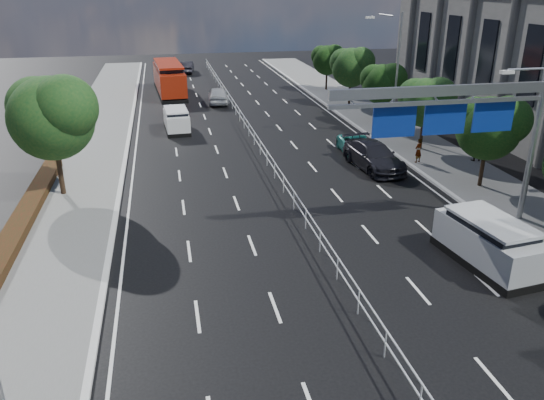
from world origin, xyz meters
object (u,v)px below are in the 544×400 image
object	(u,v)px
parked_car_teal	(357,146)
pedestrian_b	(476,149)
silver_minivan	(489,242)
white_minivan	(177,120)
overhead_gantry	(462,112)
pedestrian_a	(418,151)
near_car_dark	(187,67)
red_bus	(169,78)
near_car_silver	(218,95)
parked_car_dark	(374,156)

from	to	relation	value
parked_car_teal	pedestrian_b	bearing A→B (deg)	-19.19
silver_minivan	white_minivan	bearing A→B (deg)	108.84
overhead_gantry	pedestrian_a	distance (m)	10.62
near_car_dark	silver_minivan	xyz separation A→B (m)	(9.42, -53.56, 0.27)
silver_minivan	pedestrian_b	size ratio (longest dim) A/B	3.27
white_minivan	pedestrian_a	distance (m)	18.85
white_minivan	pedestrian_a	world-z (taller)	white_minivan
pedestrian_b	red_bus	bearing A→B (deg)	-45.68
white_minivan	pedestrian_a	xyz separation A→B (m)	(14.92, -11.52, 0.04)
near_car_dark	pedestrian_a	xyz separation A→B (m)	(12.52, -40.77, 0.19)
near_car_silver	silver_minivan	size ratio (longest dim) A/B	0.90
white_minivan	near_car_silver	bearing A→B (deg)	62.91
parked_car_dark	white_minivan	bearing A→B (deg)	129.26
silver_minivan	parked_car_teal	bearing A→B (deg)	82.91
near_car_silver	pedestrian_b	xyz separation A→B (m)	(14.40, -21.69, 0.14)
red_bus	near_car_dark	distance (m)	13.96
near_car_silver	silver_minivan	xyz separation A→B (m)	(7.50, -34.05, 0.22)
white_minivan	near_car_dark	xyz separation A→B (m)	(2.40, 29.25, -0.14)
parked_car_teal	near_car_dark	bearing A→B (deg)	109.58
overhead_gantry	parked_car_dark	xyz separation A→B (m)	(-0.24, 8.95, -4.80)
overhead_gantry	white_minivan	distance (m)	24.35
parked_car_dark	pedestrian_b	xyz separation A→B (m)	(6.90, -0.28, 0.12)
silver_minivan	parked_car_dark	xyz separation A→B (m)	(0.00, 12.64, -0.20)
white_minivan	near_car_dark	world-z (taller)	white_minivan
near_car_dark	parked_car_dark	bearing A→B (deg)	110.49
red_bus	parked_car_dark	bearing A→B (deg)	-70.08
near_car_dark	near_car_silver	bearing A→B (deg)	103.14
parked_car_dark	silver_minivan	bearing A→B (deg)	-96.12
overhead_gantry	pedestrian_a	size ratio (longest dim) A/B	6.57
silver_minivan	pedestrian_b	xyz separation A→B (m)	(6.90, 12.36, -0.08)
near_car_silver	parked_car_dark	bearing A→B (deg)	114.22
near_car_dark	parked_car_dark	world-z (taller)	parked_car_dark
near_car_dark	pedestrian_b	xyz separation A→B (m)	(16.32, -41.20, 0.19)
parked_car_teal	pedestrian_a	bearing A→B (deg)	-36.15
overhead_gantry	white_minivan	world-z (taller)	overhead_gantry
red_bus	near_car_silver	world-z (taller)	red_bus
red_bus	silver_minivan	distance (m)	41.63
overhead_gantry	near_car_dark	xyz separation A→B (m)	(-9.66, 49.87, -4.87)
near_car_silver	pedestrian_a	size ratio (longest dim) A/B	2.98
red_bus	silver_minivan	xyz separation A→B (m)	(11.98, -39.87, -0.68)
pedestrian_a	red_bus	bearing A→B (deg)	-88.30
near_car_silver	silver_minivan	world-z (taller)	silver_minivan
overhead_gantry	pedestrian_b	bearing A→B (deg)	52.47
near_car_dark	overhead_gantry	bearing A→B (deg)	108.49
red_bus	pedestrian_b	world-z (taller)	red_bus
white_minivan	pedestrian_b	xyz separation A→B (m)	(18.72, -11.95, 0.05)
parked_car_dark	near_car_dark	bearing A→B (deg)	96.85
near_car_dark	pedestrian_b	world-z (taller)	pedestrian_b
pedestrian_b	pedestrian_a	bearing A→B (deg)	3.50
near_car_silver	parked_car_teal	xyz separation A→B (m)	(7.50, -18.49, -0.16)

